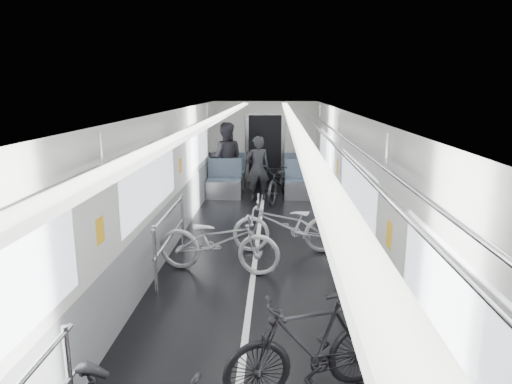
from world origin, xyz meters
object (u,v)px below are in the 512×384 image
bike_right_mid (287,225)px  person_standing (258,169)px  person_seated (226,158)px  bike_left_far (219,241)px  bike_aisle (279,182)px  bike_right_near (310,346)px

bike_right_mid → person_standing: 3.78m
person_standing → person_seated: 1.17m
bike_left_far → person_seated: 5.40m
bike_aisle → person_standing: person_standing is taller
bike_left_far → person_standing: size_ratio=1.18×
person_standing → person_seated: bearing=-52.2°
bike_left_far → person_standing: 4.64m
bike_right_mid → person_seated: person_seated is taller
bike_right_near → bike_right_mid: bike_right_near is taller
bike_aisle → person_standing: size_ratio=1.13×
bike_right_near → bike_right_mid: 3.75m
bike_left_far → person_seated: person_seated is taller
bike_right_mid → bike_aisle: bearing=-179.9°
bike_right_near → person_seated: person_seated is taller
bike_right_near → bike_right_mid: size_ratio=0.88×
person_standing → person_seated: size_ratio=0.85×
bike_left_far → bike_right_mid: (1.06, 0.91, -0.01)m
bike_left_far → bike_right_mid: size_ratio=1.03×
bike_aisle → person_seated: bearing=166.9°
bike_right_mid → bike_aisle: size_ratio=1.01×
bike_aisle → person_seated: (-1.42, 0.75, 0.47)m
bike_right_near → bike_aisle: size_ratio=0.90×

